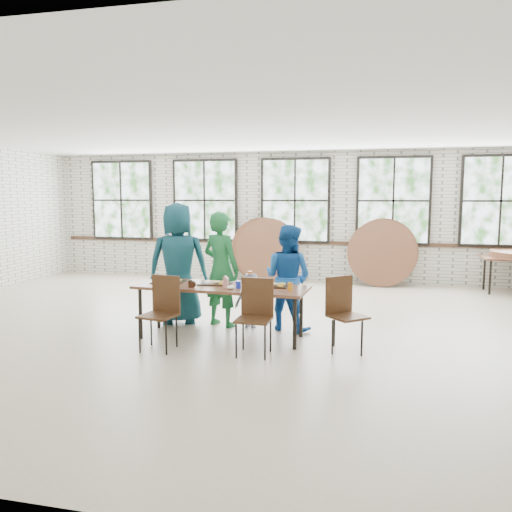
{
  "coord_description": "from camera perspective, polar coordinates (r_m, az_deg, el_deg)",
  "views": [
    {
      "loc": [
        1.73,
        -7.1,
        1.97
      ],
      "look_at": [
        0.0,
        0.4,
        1.05
      ],
      "focal_mm": 35.0,
      "sensor_mm": 36.0,
      "label": 1
    }
  ],
  "objects": [
    {
      "name": "adult_teal",
      "position": [
        7.81,
        -8.87,
        -0.85
      ],
      "size": [
        1.06,
        0.85,
        1.88
      ],
      "primitive_type": "imported",
      "rotation": [
        0.0,
        0.0,
        3.45
      ],
      "color": "#195A60",
      "rests_on": "ground"
    },
    {
      "name": "chair_spare",
      "position": [
        6.54,
        9.95,
        -5.76
      ],
      "size": [
        0.58,
        0.58,
        0.95
      ],
      "rotation": [
        0.0,
        0.0,
        0.73
      ],
      "color": "#432916",
      "rests_on": "ground"
    },
    {
      "name": "round_tops_leaning",
      "position": [
        11.39,
        7.54,
        0.54
      ],
      "size": [
        4.25,
        0.44,
        1.49
      ],
      "color": "brown",
      "rests_on": "ground"
    },
    {
      "name": "dining_table",
      "position": [
        6.95,
        -4.0,
        -3.83
      ],
      "size": [
        2.45,
        0.96,
        0.74
      ],
      "rotation": [
        0.0,
        0.0,
        -0.07
      ],
      "color": "brown",
      "rests_on": "ground"
    },
    {
      "name": "tabletop_clutter",
      "position": [
        6.89,
        -3.5,
        -3.27
      ],
      "size": [
        2.06,
        0.57,
        0.11
      ],
      "color": "black",
      "rests_on": "dining_table"
    },
    {
      "name": "chair_near_left",
      "position": [
        6.61,
        -10.67,
        -5.65
      ],
      "size": [
        0.49,
        0.48,
        0.95
      ],
      "rotation": [
        0.0,
        0.0,
        -0.2
      ],
      "color": "#432916",
      "rests_on": "ground"
    },
    {
      "name": "adult_blue",
      "position": [
        7.37,
        3.65,
        -2.48
      ],
      "size": [
        0.92,
        0.83,
        1.56
      ],
      "primitive_type": "imported",
      "rotation": [
        0.0,
        0.0,
        2.77
      ],
      "color": "#1752A5",
      "rests_on": "ground"
    },
    {
      "name": "toddler",
      "position": [
        7.55,
        -0.64,
        -5.08
      ],
      "size": [
        0.58,
        0.4,
        0.83
      ],
      "primitive_type": "imported",
      "rotation": [
        0.0,
        0.0,
        2.96
      ],
      "color": "#1A143F",
      "rests_on": "ground"
    },
    {
      "name": "room",
      "position": [
        11.67,
        4.49,
        6.11
      ],
      "size": [
        12.0,
        12.0,
        12.0
      ],
      "color": "beige",
      "rests_on": "ground"
    },
    {
      "name": "adult_green",
      "position": [
        7.59,
        -4.02,
        -1.5
      ],
      "size": [
        0.75,
        0.63,
        1.75
      ],
      "primitive_type": "imported",
      "rotation": [
        0.0,
        0.0,
        2.75
      ],
      "color": "#1F773C",
      "rests_on": "ground"
    },
    {
      "name": "chair_near_right",
      "position": [
        6.3,
        -0.05,
        -6.14
      ],
      "size": [
        0.43,
        0.41,
        0.95
      ],
      "rotation": [
        0.0,
        0.0,
        -0.02
      ],
      "color": "#432916",
      "rests_on": "ground"
    }
  ]
}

